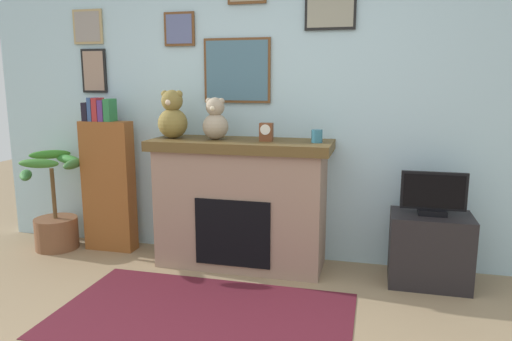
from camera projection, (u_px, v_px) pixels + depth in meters
back_wall at (269, 106)px, 4.07m from camera, size 5.20×0.15×2.60m
fireplace at (241, 202)px, 3.95m from camera, size 1.47×0.57×1.05m
bookshelf at (108, 181)px, 4.29m from camera, size 0.46×0.16×1.37m
potted_plant at (55, 215)px, 4.36m from camera, size 0.60×0.59×0.89m
tv_stand at (430, 249)px, 3.60m from camera, size 0.59×0.40×0.54m
television at (433, 195)px, 3.52m from camera, size 0.47×0.14×0.32m
area_rug at (203, 314)px, 3.16m from camera, size 1.95×1.12×0.01m
candle_jar at (317, 136)px, 3.68m from camera, size 0.09×0.09×0.10m
mantel_clock at (266, 132)px, 3.77m from camera, size 0.10×0.08×0.14m
teddy_bear_cream at (173, 117)px, 3.94m from camera, size 0.25×0.25×0.40m
teddy_bear_brown at (215, 121)px, 3.86m from camera, size 0.21×0.21×0.34m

